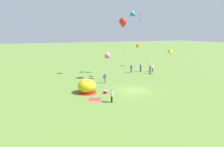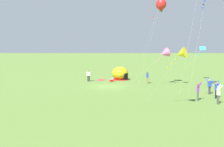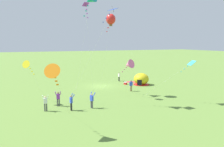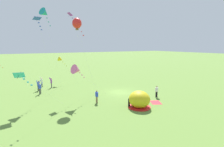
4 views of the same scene
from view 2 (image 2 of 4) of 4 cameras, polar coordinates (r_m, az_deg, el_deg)
The scene contains 15 objects.
ground_plane at distance 35.23m, azimuth -0.80°, elevation -2.85°, with size 300.00×300.00×0.00m, color olive.
popup_tent at distance 42.14m, azimuth 1.79°, elevation -0.00°, with size 2.81×2.81×2.10m.
picnic_blanket at distance 41.95m, azimuth -2.48°, elevation -1.40°, with size 1.70×1.30×0.01m, color #CC333D.
cooler_box at distance 39.76m, azimuth -0.08°, elevation -1.50°, with size 0.56×0.64×0.44m.
person_near_tent at distance 40.26m, azimuth -5.12°, elevation -0.36°, with size 0.24×0.59×1.72m.
person_center_field at distance 29.35m, azimuth 21.86°, elevation -3.16°, with size 0.50×0.68×1.89m.
person_watching_sky at distance 26.60m, azimuth 22.14°, elevation -4.10°, with size 0.68×0.49×1.89m.
person_arms_raised at distance 31.57m, azimuth 20.46°, elevation -2.47°, with size 0.63×0.72×1.89m.
person_flying_kite at distance 27.64m, azimuth 18.23°, elevation -3.58°, with size 0.70×0.57×1.89m.
person_with_toddler at distance 38.29m, azimuth 7.70°, elevation -0.73°, with size 0.59×0.28×1.72m.
kite_cyan at distance 43.16m, azimuth 18.93°, elevation 4.95°, with size 4.05×5.73×5.37m.
kite_yellow at distance 23.62m, azimuth 14.80°, elevation 4.18°, with size 2.77×3.54×5.40m.
kite_red at distance 34.71m, azimuth 10.63°, elevation 14.60°, with size 1.31×3.69×11.42m.
kite_pink at distance 36.80m, azimuth 11.30°, elevation 4.31°, with size 2.88×6.21×5.20m.
kite_blue at distance 33.96m, azimuth 19.59°, elevation 14.92°, with size 5.27×3.64×11.62m.
Camera 2 is at (34.79, 0.72, 5.54)m, focal length 42.00 mm.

